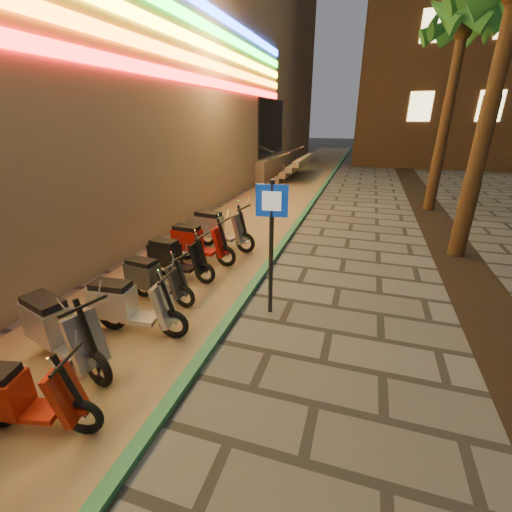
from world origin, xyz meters
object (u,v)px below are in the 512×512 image
(scooter_8, at_px, (196,242))
(scooter_6, at_px, (152,279))
(pedestrian_sign, at_px, (271,231))
(scooter_4, at_px, (59,330))
(scooter_3, at_px, (16,397))
(scooter_5, at_px, (127,305))
(scooter_9, at_px, (217,228))
(scooter_7, at_px, (174,258))

(scooter_8, bearing_deg, scooter_6, -84.16)
(scooter_8, bearing_deg, pedestrian_sign, -32.67)
(scooter_4, relative_size, scooter_6, 1.18)
(scooter_4, height_order, scooter_8, scooter_4)
(pedestrian_sign, distance_m, scooter_3, 4.07)
(scooter_5, xyz_separation_m, scooter_9, (-0.22, 4.15, 0.05))
(pedestrian_sign, relative_size, scooter_5, 1.46)
(scooter_4, xyz_separation_m, scooter_9, (0.23, 5.09, 0.00))
(scooter_5, relative_size, scooter_8, 0.99)
(scooter_4, distance_m, scooter_5, 1.04)
(scooter_5, bearing_deg, scooter_4, -120.73)
(scooter_6, bearing_deg, pedestrian_sign, 13.29)
(scooter_5, distance_m, scooter_8, 3.10)
(pedestrian_sign, distance_m, scooter_7, 2.75)
(pedestrian_sign, height_order, scooter_5, pedestrian_sign)
(scooter_8, relative_size, scooter_9, 0.92)
(pedestrian_sign, xyz_separation_m, scooter_9, (-2.28, 2.82, -1.02))
(pedestrian_sign, xyz_separation_m, scooter_4, (-2.50, -2.27, -1.03))
(pedestrian_sign, distance_m, scooter_8, 3.13)
(pedestrian_sign, relative_size, scooter_8, 1.45)
(scooter_3, height_order, scooter_8, scooter_8)
(scooter_3, bearing_deg, scooter_8, 81.14)
(scooter_3, distance_m, scooter_6, 3.10)
(scooter_4, height_order, scooter_6, scooter_4)
(scooter_3, height_order, scooter_5, scooter_5)
(scooter_5, relative_size, scooter_7, 1.04)
(scooter_9, bearing_deg, scooter_8, -85.82)
(scooter_8, bearing_deg, scooter_9, 88.91)
(scooter_3, relative_size, scooter_5, 0.93)
(pedestrian_sign, relative_size, scooter_9, 1.34)
(scooter_3, relative_size, scooter_9, 0.85)
(pedestrian_sign, xyz_separation_m, scooter_5, (-2.06, -1.34, -1.07))
(pedestrian_sign, xyz_separation_m, scooter_7, (-2.41, 0.75, -1.09))
(pedestrian_sign, bearing_deg, scooter_7, 155.29)
(scooter_5, bearing_deg, pedestrian_sign, 27.58)
(scooter_4, bearing_deg, scooter_8, 104.12)
(scooter_3, height_order, scooter_4, scooter_4)
(scooter_7, bearing_deg, scooter_6, -79.09)
(scooter_3, height_order, scooter_7, scooter_7)
(scooter_3, relative_size, scooter_6, 1.01)
(scooter_6, distance_m, scooter_9, 3.08)
(scooter_4, distance_m, scooter_7, 3.03)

